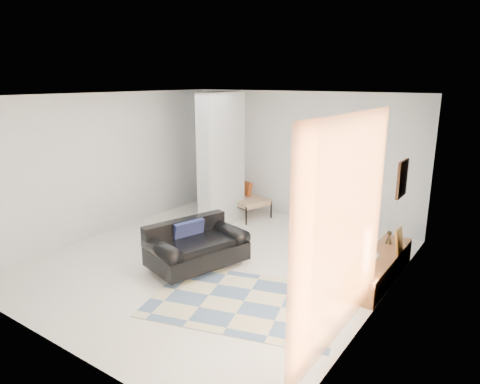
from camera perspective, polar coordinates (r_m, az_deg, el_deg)
The scene contains 17 objects.
floor at distance 7.51m, azimuth -3.02°, elevation -9.14°, with size 6.00×6.00×0.00m, color white.
ceiling at distance 6.87m, azimuth -3.35°, elevation 12.73°, with size 6.00×6.00×0.00m, color white.
wall_back at distance 9.55m, azimuth 7.93°, elevation 4.76°, with size 6.00×6.00×0.00m, color silver.
wall_front at distance 5.13m, azimuth -24.23°, elevation -5.29°, with size 6.00×6.00×0.00m, color silver.
wall_left at distance 8.97m, azimuth -17.23°, elevation 3.58°, with size 6.00×6.00×0.00m, color silver.
wall_right at distance 5.85m, azimuth 18.69°, elevation -2.36°, with size 6.00×6.00×0.00m, color silver.
partition_column at distance 8.95m, azimuth -2.48°, elevation 4.21°, with size 0.35×1.20×2.80m, color #ABB0B2.
hallway_door at distance 10.68m, azimuth -2.35°, elevation 3.88°, with size 0.85×0.06×2.04m, color white.
curtain at distance 4.81m, azimuth 13.92°, elevation -5.05°, with size 2.55×2.55×0.00m, color orange.
wall_art at distance 6.64m, azimuth 20.82°, elevation 1.69°, with size 0.04×0.45×0.55m, color #331C0E.
media_console at distance 7.13m, azimuth 18.18°, elevation -9.46°, with size 0.45×2.02×0.80m.
loveseat at distance 7.20m, azimuth -6.02°, elevation -7.22°, with size 1.33×1.77×0.76m.
daybed at distance 10.05m, azimuth -0.84°, elevation -0.36°, with size 1.96×1.24×0.77m.
area_rug at distance 6.24m, azimuth 0.55°, elevation -14.36°, with size 2.60×1.73×0.01m, color beige.
cylinder_lamp at distance 6.33m, azimuth 16.54°, elevation -7.50°, with size 0.11×0.11×0.62m, color white.
bronze_figurine at distance 7.53m, azimuth 19.24°, elevation -5.74°, with size 0.11×0.11×0.22m, color #302415, non-canonical shape.
vase at distance 6.84m, azimuth 17.43°, elevation -7.89°, with size 0.17×0.17×0.17m, color silver.
Camera 1 is at (4.21, -5.41, 3.05)m, focal length 32.00 mm.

